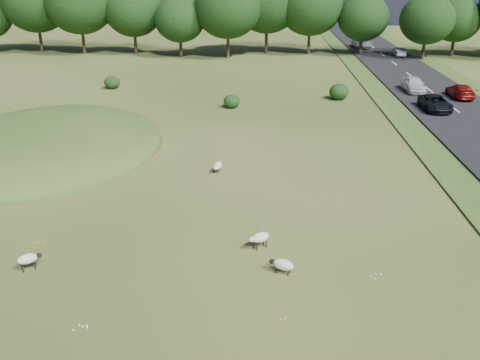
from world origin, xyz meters
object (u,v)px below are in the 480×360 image
at_px(car_2, 358,25).
at_px(car_5, 460,91).
at_px(car_1, 362,43).
at_px(car_7, 435,103).
at_px(sheep_2, 217,166).
at_px(car_3, 399,52).
at_px(sheep_0, 28,259).
at_px(sheep_1, 260,238).
at_px(car_4, 414,84).
at_px(sheep_3, 283,265).

distance_m(car_2, car_5, 62.83).
bearing_deg(car_1, car_7, -90.00).
bearing_deg(car_1, sheep_2, -107.87).
xyz_separation_m(car_3, car_5, (0.00, -25.91, 0.03)).
bearing_deg(sheep_0, car_7, 12.91).
height_order(car_3, car_5, car_5).
bearing_deg(car_7, car_2, 86.80).
relative_size(sheep_1, car_3, 0.29).
height_order(sheep_2, car_7, car_7).
bearing_deg(car_3, sheep_1, 71.53).
bearing_deg(car_4, car_3, 80.77).
bearing_deg(sheep_0, car_3, 28.88).
distance_m(car_3, car_7, 31.20).
relative_size(sheep_3, car_4, 0.26).
bearing_deg(sheep_0, car_5, 13.64).
bearing_deg(sheep_2, sheep_1, 29.74).
distance_m(car_1, car_7, 39.39).
relative_size(sheep_3, car_5, 0.26).
height_order(car_1, car_2, car_1).
height_order(car_4, car_5, car_4).
xyz_separation_m(sheep_3, car_4, (13.95, 34.71, 0.60)).
xyz_separation_m(car_1, car_4, (0.00, -31.81, -0.01)).
height_order(sheep_3, car_4, car_4).
bearing_deg(car_1, car_3, -65.70).
relative_size(sheep_2, car_2, 0.24).
relative_size(sheep_0, sheep_1, 0.95).
bearing_deg(sheep_1, car_7, -158.18).
bearing_deg(sheep_2, sheep_3, 31.46).
bearing_deg(car_5, car_1, -83.68).
bearing_deg(sheep_1, car_4, -151.99).
height_order(sheep_0, car_4, car_4).
relative_size(sheep_2, car_4, 0.26).
distance_m(car_1, car_3, 9.24).
xyz_separation_m(sheep_0, car_5, (28.36, 32.45, 0.38)).
bearing_deg(sheep_2, car_5, 147.39).
xyz_separation_m(sheep_0, sheep_2, (6.88, 11.91, -0.11)).
height_order(sheep_3, car_1, car_1).
bearing_deg(car_5, sheep_0, 48.84).
distance_m(sheep_0, sheep_2, 13.75).
relative_size(sheep_0, car_5, 0.23).
relative_size(sheep_1, sheep_3, 0.94).
distance_m(sheep_3, car_4, 37.41).
height_order(sheep_2, car_1, car_1).
distance_m(car_2, car_3, 36.92).
distance_m(sheep_0, car_1, 71.15).
bearing_deg(sheep_1, sheep_3, 77.93).
bearing_deg(car_2, car_3, 90.00).
height_order(sheep_3, car_3, car_3).
bearing_deg(sheep_3, sheep_0, 23.77).
height_order(sheep_2, car_5, car_5).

